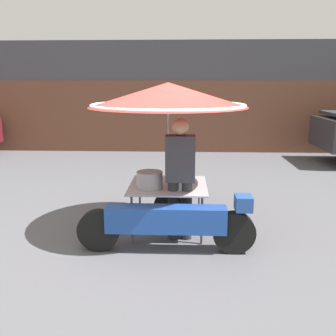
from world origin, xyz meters
The scene contains 4 objects.
ground_plane centered at (0.00, 0.00, 0.00)m, with size 36.00×36.00×0.00m, color #56565B.
shopfront_building centered at (0.00, 7.58, 1.61)m, with size 28.00×2.06×3.23m.
vendor_motorcycle_cart centered at (0.20, 0.35, 1.65)m, with size 2.19×2.10×2.05m.
vendor_person centered at (0.36, 0.16, 0.90)m, with size 0.38×0.22×1.61m.
Camera 1 is at (0.41, -4.56, 2.06)m, focal length 40.00 mm.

